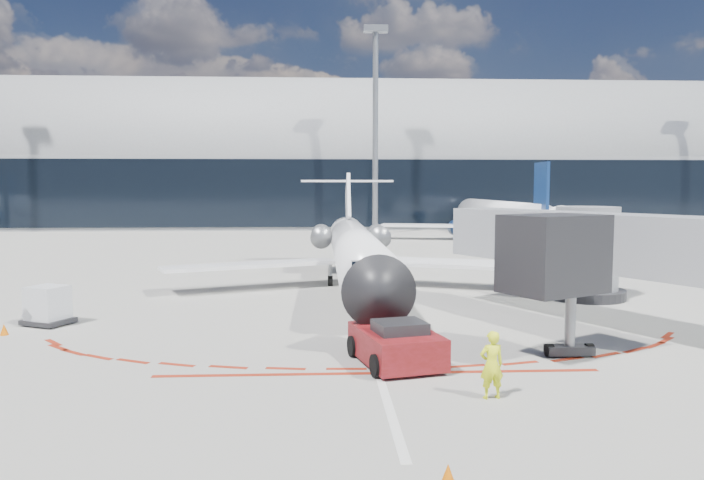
{
  "coord_description": "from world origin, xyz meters",
  "views": [
    {
      "loc": [
        -1.77,
        -30.61,
        5.81
      ],
      "look_at": [
        -0.2,
        1.32,
        3.11
      ],
      "focal_mm": 32.0,
      "sensor_mm": 36.0,
      "label": 1
    }
  ],
  "objects_px": {
    "pushback_tug": "(396,344)",
    "uld_container": "(48,306)",
    "regional_jet": "(356,249)",
    "ramp_worker": "(492,365)"
  },
  "relations": [
    {
      "from": "regional_jet",
      "to": "uld_container",
      "type": "xyz_separation_m",
      "value": [
        -13.51,
        -8.63,
        -1.46
      ]
    },
    {
      "from": "regional_jet",
      "to": "uld_container",
      "type": "bearing_deg",
      "value": -147.44
    },
    {
      "from": "regional_jet",
      "to": "pushback_tug",
      "type": "distance_m",
      "value": 15.3
    },
    {
      "from": "pushback_tug",
      "to": "uld_container",
      "type": "xyz_separation_m",
      "value": [
        -14.01,
        6.58,
        0.16
      ]
    },
    {
      "from": "regional_jet",
      "to": "uld_container",
      "type": "height_order",
      "value": "regional_jet"
    },
    {
      "from": "pushback_tug",
      "to": "regional_jet",
      "type": "bearing_deg",
      "value": 77.93
    },
    {
      "from": "regional_jet",
      "to": "ramp_worker",
      "type": "height_order",
      "value": "regional_jet"
    },
    {
      "from": "regional_jet",
      "to": "ramp_worker",
      "type": "bearing_deg",
      "value": -81.77
    },
    {
      "from": "pushback_tug",
      "to": "ramp_worker",
      "type": "relative_size",
      "value": 3.08
    },
    {
      "from": "uld_container",
      "to": "regional_jet",
      "type": "bearing_deg",
      "value": 56.97
    }
  ]
}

